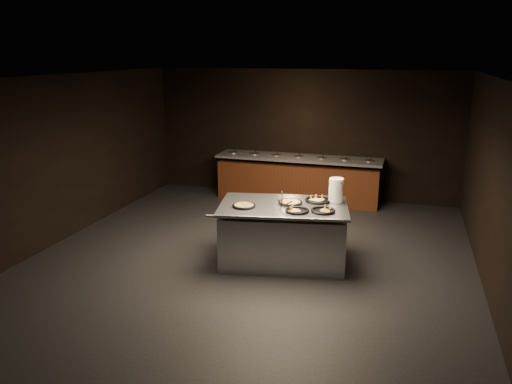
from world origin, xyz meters
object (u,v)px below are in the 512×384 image
serving_counter (283,235)px  pan_cheese_whole (290,202)px  pan_veggie_whole (244,206)px  plate_stack (336,190)px

serving_counter → pan_cheese_whole: size_ratio=5.73×
serving_counter → pan_veggie_whole: size_ratio=6.01×
serving_counter → pan_cheese_whole: 0.54m
pan_cheese_whole → serving_counter: bearing=-127.2°
plate_stack → pan_cheese_whole: bearing=-156.7°
pan_veggie_whole → pan_cheese_whole: same height
pan_veggie_whole → serving_counter: bearing=25.3°
plate_stack → pan_veggie_whole: 1.49m
pan_cheese_whole → plate_stack: bearing=23.3°
serving_counter → plate_stack: (0.76, 0.40, 0.69)m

